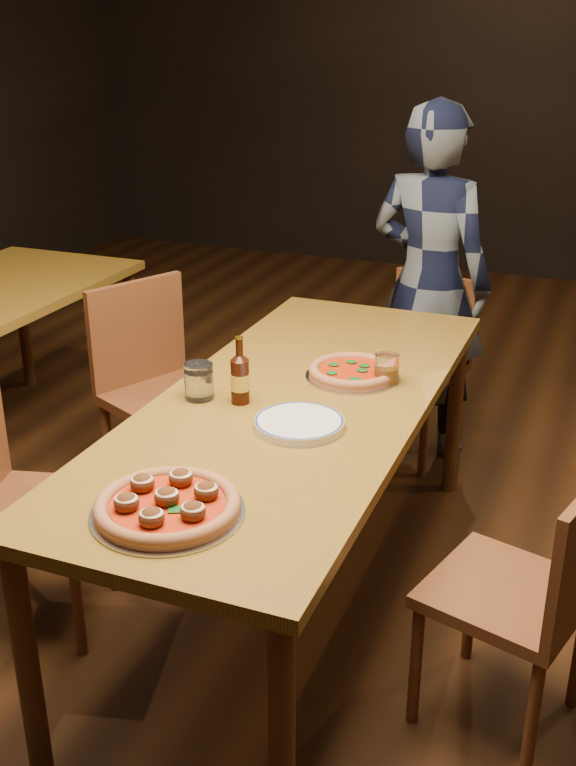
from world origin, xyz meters
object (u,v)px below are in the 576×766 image
at_px(table_main, 294,419).
at_px(beer_bottle, 240,380).
at_px(pizza_margherita, 352,372).
at_px(chair_main_e, 507,591).
at_px(pizza_meatball, 167,505).
at_px(amber_glass, 386,369).
at_px(chair_end, 412,367).
at_px(plate_stack, 299,424).
at_px(chair_main_sw, 170,397).
at_px(chair_main_nw, 37,506).
at_px(diner, 429,283).
at_px(water_glass, 199,381).

distance_m(table_main, beer_bottle, 0.22).
height_order(pizza_margherita, beer_bottle, beer_bottle).
bearing_deg(chair_main_e, pizza_meatball, -42.49).
xyz_separation_m(table_main, pizza_meatball, (-0.03, -0.75, 0.10)).
height_order(beer_bottle, amber_glass, beer_bottle).
distance_m(chair_main_e, chair_end, 1.63).
relative_size(table_main, pizza_meatball, 5.45).
relative_size(plate_stack, beer_bottle, 1.24).
xyz_separation_m(chair_main_sw, chair_end, (0.78, 0.79, -0.05)).
xyz_separation_m(chair_main_nw, chair_main_e, (1.44, 0.10, -0.00)).
distance_m(chair_main_nw, chair_main_sw, 0.82).
distance_m(chair_main_e, beer_bottle, 0.97).
xyz_separation_m(chair_main_e, pizza_margherita, (-0.61, 0.51, 0.35)).
xyz_separation_m(table_main, amber_glass, (0.23, 0.22, 0.12)).
height_order(table_main, pizza_meatball, pizza_meatball).
distance_m(pizza_meatball, diner, 2.08).
xyz_separation_m(chair_main_e, diner, (-0.61, 1.61, 0.36)).
bearing_deg(beer_bottle, pizza_meatball, -80.34).
distance_m(chair_main_nw, chair_main_e, 1.44).
bearing_deg(plate_stack, chair_main_sw, 141.53).
relative_size(chair_main_e, chair_end, 1.00).
relative_size(chair_end, amber_glass, 8.51).
height_order(chair_main_sw, pizza_margherita, chair_main_sw).
height_order(pizza_meatball, pizza_margherita, pizza_meatball).
bearing_deg(plate_stack, beer_bottle, 156.47).
xyz_separation_m(chair_end, amber_glass, (0.15, -0.99, 0.38)).
relative_size(chair_main_nw, pizza_margherita, 2.72).
bearing_deg(beer_bottle, diner, 79.74).
bearing_deg(water_glass, pizza_margherita, 40.94).
relative_size(table_main, chair_end, 2.37).
relative_size(plate_stack, amber_glass, 2.61).
height_order(pizza_margherita, water_glass, water_glass).
relative_size(chair_main_nw, chair_main_e, 1.00).
bearing_deg(chair_end, chair_main_sw, -119.19).
relative_size(table_main, plate_stack, 7.76).
height_order(water_glass, diner, diner).
bearing_deg(chair_main_e, plate_stack, -82.26).
bearing_deg(amber_glass, water_glass, -146.94).
relative_size(chair_end, plate_stack, 3.27).
xyz_separation_m(plate_stack, water_glass, (-0.36, 0.08, 0.04)).
bearing_deg(water_glass, beer_bottle, 6.89).
xyz_separation_m(pizza_margherita, water_glass, (-0.39, -0.34, 0.04)).
xyz_separation_m(plate_stack, beer_bottle, (-0.23, 0.10, 0.06)).
xyz_separation_m(chair_main_nw, chair_main_sw, (0.03, 0.81, 0.05)).
relative_size(pizza_margherita, beer_bottle, 1.49).
height_order(chair_main_e, water_glass, water_glass).
xyz_separation_m(water_glass, diner, (0.39, 1.44, -0.03)).
relative_size(chair_main_nw, water_glass, 7.46).
relative_size(chair_end, pizza_meatball, 2.30).
distance_m(table_main, chair_main_nw, 0.85).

